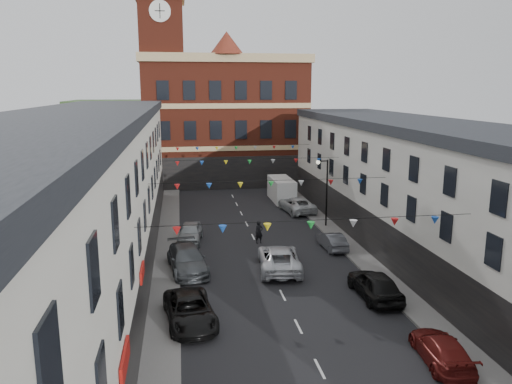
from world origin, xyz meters
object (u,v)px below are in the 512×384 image
car_left_c (190,310)px  pedestrian (259,232)px  car_right_d (375,285)px  white_van (282,190)px  car_right_e (332,241)px  car_left_d (187,259)px  car_left_e (190,233)px  car_right_f (297,205)px  car_right_c (442,349)px  street_lamp (324,184)px  moving_car (279,258)px

car_left_c → pedestrian: pedestrian is taller
car_right_d → white_van: (-0.20, 26.15, 0.40)m
car_right_e → pedestrian: bearing=-25.4°
car_left_d → car_left_e: 6.53m
car_left_c → car_left_e: (0.34, 14.20, 0.04)m
car_left_d → car_right_d: (10.74, -6.07, 0.01)m
car_right_f → pedestrian: bearing=53.4°
car_left_e → white_van: bearing=60.1°
car_left_c → car_right_c: (11.00, -5.54, -0.08)m
street_lamp → car_right_e: size_ratio=1.56×
street_lamp → car_right_c: size_ratio=1.36×
car_left_d → car_right_c: (11.00, -13.22, -0.18)m
car_left_c → pedestrian: (5.71, 12.99, 0.18)m
street_lamp → pedestrian: size_ratio=3.31×
car_right_c → pedestrian: pedestrian is taller
car_left_e → car_right_e: 11.19m
car_left_d → street_lamp: bearing=29.2°
street_lamp → car_left_e: (-11.71, -2.57, -3.14)m
car_right_d → white_van: bearing=-90.9°
white_van → pedestrian: bearing=-108.9°
street_lamp → car_right_f: (-1.05, 5.69, -3.15)m
white_van → moving_car: bearing=-102.7°
car_right_d → moving_car: 7.08m
car_right_e → car_left_d: bearing=13.0°
car_left_c → car_right_c: 12.32m
car_left_d → car_left_e: size_ratio=1.25×
car_right_e → street_lamp: bearing=-102.8°
car_left_c → pedestrian: 14.19m
white_van → pedestrian: size_ratio=3.06×
car_left_d → car_right_f: (11.00, 14.78, -0.06)m
car_right_e → white_van: (-0.46, 16.96, 0.59)m
car_right_c → moving_car: moving_car is taller
car_right_c → car_right_f: bearing=-83.6°
car_right_c → car_right_f: size_ratio=0.81×
car_left_e → car_right_e: bearing=-10.6°
car_left_d → moving_car: size_ratio=0.97×
moving_car → white_van: bearing=-95.7°
car_right_c → white_van: size_ratio=0.80×
car_left_d → moving_car: (6.13, -0.69, -0.01)m
moving_car → pedestrian: 6.02m
moving_car → pedestrian: size_ratio=3.21×
car_left_d → pedestrian: pedestrian is taller
moving_car → pedestrian: pedestrian is taller
car_left_e → moving_car: size_ratio=0.77×
car_left_c → car_right_f: bearing=57.0°
car_right_d → moving_car: car_right_d is taller
car_right_d → white_van: 26.15m
street_lamp → car_right_e: street_lamp is taller
car_left_e → white_van: (10.21, 13.56, 0.46)m
car_left_d → car_left_e: (0.34, 6.52, -0.05)m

